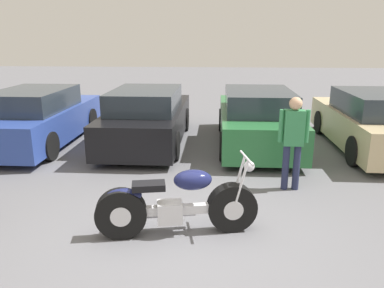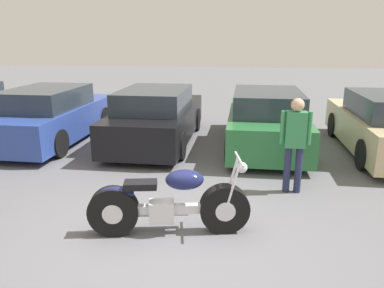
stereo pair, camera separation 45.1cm
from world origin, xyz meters
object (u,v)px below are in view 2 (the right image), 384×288
Objects in this scene: parked_car_blue at (52,116)px; parked_car_green at (266,120)px; parked_car_black at (157,117)px; motorcycle at (168,204)px; person_standing at (295,138)px.

parked_car_blue and parked_car_green have the same top height.
parked_car_green is (2.74, 0.02, 0.00)m from parked_car_black.
motorcycle is 0.50× the size of parked_car_green.
parked_car_blue and parked_car_black have the same top height.
parked_car_black is (-1.21, 4.54, 0.23)m from motorcycle.
parked_car_green is 2.90m from person_standing.
parked_car_blue is (-3.95, 4.34, 0.23)m from motorcycle.
person_standing is (3.07, -2.84, 0.32)m from parked_car_black.
parked_car_black is 2.74m from parked_car_green.
person_standing is (1.86, 1.71, 0.55)m from motorcycle.
parked_car_blue is 5.49m from parked_car_green.
person_standing reaches higher than parked_car_black.
motorcycle is 0.50× the size of parked_car_blue.
parked_car_black is 1.00× the size of parked_car_green.
motorcycle is at bearing -75.11° from parked_car_black.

